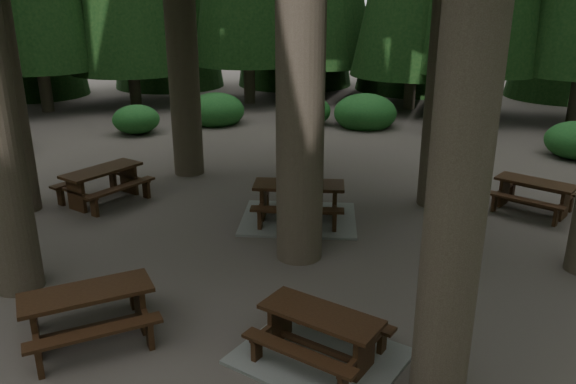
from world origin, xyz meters
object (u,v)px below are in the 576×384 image
at_px(picnic_table_a, 320,344).
at_px(picnic_table_d, 534,191).
at_px(picnic_table_e, 88,307).
at_px(picnic_table_b, 103,180).
at_px(picnic_table_c, 299,207).

height_order(picnic_table_a, picnic_table_d, picnic_table_d).
height_order(picnic_table_a, picnic_table_e, picnic_table_e).
height_order(picnic_table_b, picnic_table_d, picnic_table_b).
bearing_deg(picnic_table_e, picnic_table_b, 79.38).
relative_size(picnic_table_a, picnic_table_b, 1.11).
bearing_deg(picnic_table_d, picnic_table_b, -142.90).
xyz_separation_m(picnic_table_b, picnic_table_c, (4.58, 1.07, -0.24)).
height_order(picnic_table_b, picnic_table_c, picnic_table_c).
relative_size(picnic_table_b, picnic_table_c, 0.67).
bearing_deg(picnic_table_e, picnic_table_c, 29.95).
xyz_separation_m(picnic_table_c, picnic_table_e, (-0.62, -5.34, 0.22)).
distance_m(picnic_table_a, picnic_table_e, 3.25).
distance_m(picnic_table_b, picnic_table_d, 9.84).
xyz_separation_m(picnic_table_b, picnic_table_d, (9.01, 3.95, -0.06)).
bearing_deg(picnic_table_c, picnic_table_d, 9.87).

